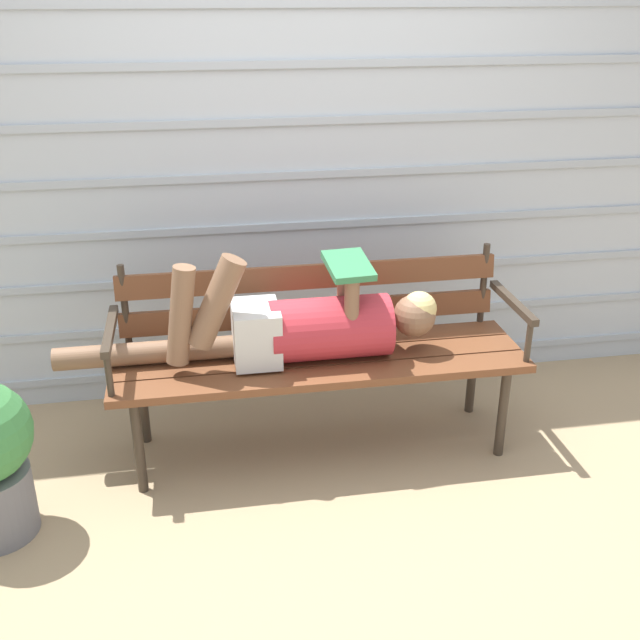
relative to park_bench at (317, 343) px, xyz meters
The scene contains 4 objects.
ground_plane 0.55m from the park_bench, 90.00° to the right, with size 12.00×12.00×0.00m, color tan.
house_siding 0.87m from the park_bench, 90.00° to the left, with size 4.93×0.08×2.29m.
park_bench is the anchor object (origin of this frame).
reclining_person 0.17m from the park_bench, 139.19° to the right, with size 1.67×0.28×0.53m.
Camera 1 is at (-0.51, -2.81, 2.00)m, focal length 42.12 mm.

